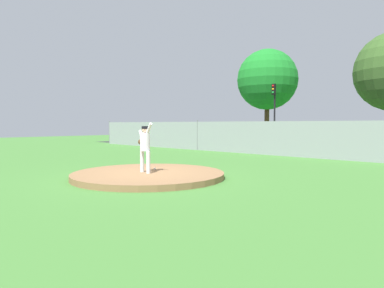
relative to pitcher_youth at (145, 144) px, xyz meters
The scene contains 12 objects.
ground_plane 6.24m from the pitcher_youth, 89.97° to the left, with size 80.00×80.00×0.00m, color #427A33.
asphalt_strip 14.68m from the pitcher_youth, 89.99° to the left, with size 44.00×7.00×0.01m, color #2B2B2D.
pitchers_mound 1.02m from the pitcher_youth, 88.53° to the left, with size 4.94×4.94×0.18m, color olive.
pitcher_youth is the anchor object (origin of this frame).
baseball 1.15m from the pitcher_youth, 114.52° to the left, with size 0.07×0.07×0.07m, color white.
chainlink_fence 10.14m from the pitcher_youth, 89.98° to the left, with size 35.77×0.07×2.02m.
parked_car_burgundy 15.32m from the pitcher_youth, 99.89° to the left, with size 1.97×4.69×1.60m.
parked_car_teal 14.30m from the pitcher_youth, 84.31° to the left, with size 2.13×4.56×1.82m.
parked_car_white 17.19m from the pitcher_youth, 119.14° to the left, with size 2.09×4.27×1.60m.
traffic_cone_orange 16.29m from the pitcher_youth, 111.23° to the left, with size 0.40×0.40×0.55m.
traffic_light_near 19.98m from the pitcher_youth, 108.87° to the left, with size 0.28×0.46×5.10m.
tree_broad_left 24.43m from the pitcher_youth, 112.52° to the left, with size 5.75×5.75×8.88m.
Camera 1 is at (8.83, -7.13, 1.75)m, focal length 32.48 mm.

